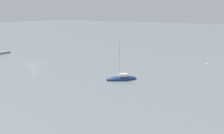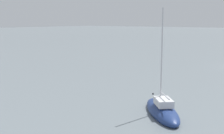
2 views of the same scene
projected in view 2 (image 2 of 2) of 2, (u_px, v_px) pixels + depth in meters
name	position (u px, v px, depth m)	size (l,w,h in m)	color
sailboat_navy_near	(162.00, 110.00, 22.93)	(5.90, 6.23, 8.51)	navy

